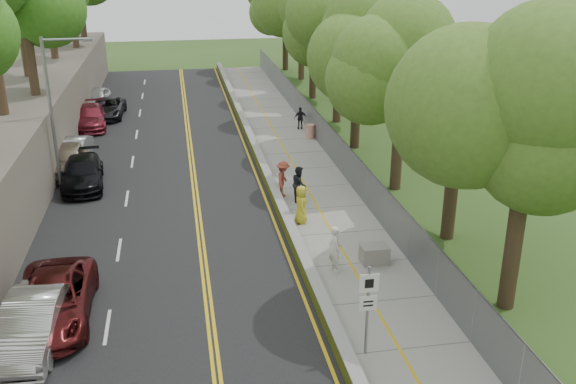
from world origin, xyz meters
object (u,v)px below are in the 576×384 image
(construction_barrel, at_px, (310,131))
(painter_0, at_px, (301,205))
(car_2, at_px, (53,300))
(signpost, at_px, (368,301))
(concrete_block, at_px, (374,254))
(streetlight, at_px, (55,104))
(person_far, at_px, (300,118))
(car_1, at_px, (32,324))

(construction_barrel, bearing_deg, painter_0, -103.65)
(car_2, bearing_deg, construction_barrel, 56.13)
(signpost, bearing_deg, car_2, 159.41)
(concrete_block, height_order, car_2, car_2)
(signpost, distance_m, car_2, 10.80)
(signpost, xyz_separation_m, concrete_block, (2.15, 6.02, -1.54))
(streetlight, distance_m, person_far, 17.74)
(concrete_block, relative_size, person_far, 0.71)
(concrete_block, bearing_deg, construction_barrel, 86.49)
(car_2, bearing_deg, car_1, -106.66)
(car_2, relative_size, person_far, 3.61)
(person_far, bearing_deg, painter_0, 75.90)
(car_1, relative_size, car_2, 0.87)
(concrete_block, bearing_deg, painter_0, 116.20)
(construction_barrel, distance_m, car_2, 24.18)
(construction_barrel, xyz_separation_m, painter_0, (-3.28, -13.51, 0.43))
(streetlight, height_order, painter_0, streetlight)
(signpost, height_order, painter_0, signpost)
(concrete_block, xyz_separation_m, person_far, (0.91, 20.36, 0.41))
(streetlight, bearing_deg, car_1, -85.93)
(car_2, bearing_deg, person_far, 59.37)
(streetlight, xyz_separation_m, car_2, (1.46, -13.24, -3.82))
(streetlight, xyz_separation_m, construction_barrel, (14.76, 6.95, -4.12))
(painter_0, bearing_deg, person_far, -2.04)
(streetlight, bearing_deg, person_far, 32.69)
(car_2, bearing_deg, signpost, -21.09)
(concrete_block, bearing_deg, person_far, 87.43)
(signpost, height_order, car_1, signpost)
(streetlight, bearing_deg, concrete_block, -38.84)
(concrete_block, relative_size, car_2, 0.20)
(signpost, relative_size, construction_barrel, 3.27)
(streetlight, xyz_separation_m, signpost, (11.51, -17.02, -2.68))
(painter_0, height_order, person_far, painter_0)
(car_2, height_order, person_far, person_far)
(car_1, bearing_deg, person_far, 63.74)
(streetlight, bearing_deg, construction_barrel, 25.21)
(construction_barrel, distance_m, painter_0, 13.91)
(construction_barrel, relative_size, painter_0, 0.52)
(concrete_block, relative_size, painter_0, 0.61)
(streetlight, bearing_deg, car_2, -83.70)
(construction_barrel, xyz_separation_m, car_2, (-13.30, -20.19, 0.30))
(streetlight, bearing_deg, signpost, -55.92)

